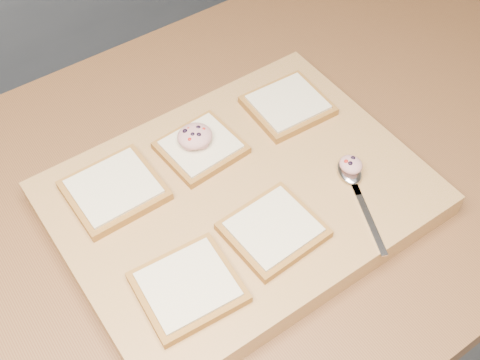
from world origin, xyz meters
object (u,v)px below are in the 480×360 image
Objects in this scene: cutting_board at (240,198)px; spoon at (352,178)px; bread_far_center at (201,147)px; tuna_salad_dollop at (195,136)px.

spoon is (0.15, -0.08, 0.03)m from cutting_board.
bread_far_center is 0.23m from spoon.
spoon is (0.16, -0.19, -0.02)m from tuna_salad_dollop.
bread_far_center is 0.72× the size of spoon.
bread_far_center is at bearing 130.68° from spoon.
spoon is at bearing -28.55° from cutting_board.
tuna_salad_dollop is 0.25m from spoon.
tuna_salad_dollop reaches higher than bread_far_center.
tuna_salad_dollop is at bearing 118.58° from bread_far_center.
cutting_board is at bearing 151.45° from spoon.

